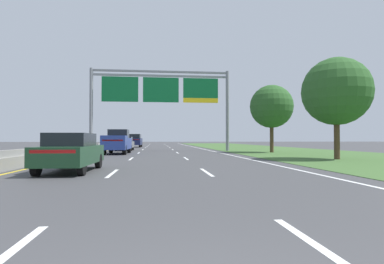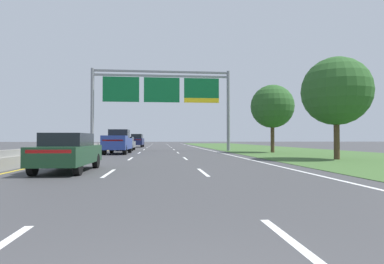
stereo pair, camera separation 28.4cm
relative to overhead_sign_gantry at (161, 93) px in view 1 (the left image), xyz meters
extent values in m
plane|color=#3D3D3F|center=(-0.30, 2.83, -6.29)|extent=(220.00, 220.00, 0.00)
cube|color=white|center=(-2.15, -21.67, -6.29)|extent=(0.14, 3.00, 0.01)
cube|color=white|center=(-2.15, -12.67, -6.29)|extent=(0.14, 3.00, 0.01)
cube|color=white|center=(-2.15, -3.67, -6.29)|extent=(0.14, 3.00, 0.01)
cube|color=white|center=(-2.15, 5.33, -6.29)|extent=(0.14, 3.00, 0.01)
cube|color=white|center=(-2.15, 14.33, -6.29)|extent=(0.14, 3.00, 0.01)
cube|color=white|center=(-2.15, 23.33, -6.29)|extent=(0.14, 3.00, 0.01)
cube|color=white|center=(-2.15, 32.33, -6.29)|extent=(0.14, 3.00, 0.01)
cube|color=white|center=(-2.15, 41.33, -6.29)|extent=(0.14, 3.00, 0.01)
cube|color=white|center=(-2.15, 50.33, -6.29)|extent=(0.14, 3.00, 0.01)
cube|color=white|center=(1.55, -30.67, -6.29)|extent=(0.14, 3.00, 0.01)
cube|color=white|center=(1.55, -21.67, -6.29)|extent=(0.14, 3.00, 0.01)
cube|color=white|center=(1.55, -12.67, -6.29)|extent=(0.14, 3.00, 0.01)
cube|color=white|center=(1.55, -3.67, -6.29)|extent=(0.14, 3.00, 0.01)
cube|color=white|center=(1.55, 5.33, -6.29)|extent=(0.14, 3.00, 0.01)
cube|color=white|center=(1.55, 14.33, -6.29)|extent=(0.14, 3.00, 0.01)
cube|color=white|center=(1.55, 23.33, -6.29)|extent=(0.14, 3.00, 0.01)
cube|color=white|center=(1.55, 32.33, -6.29)|extent=(0.14, 3.00, 0.01)
cube|color=white|center=(1.55, 41.33, -6.29)|extent=(0.14, 3.00, 0.01)
cube|color=white|center=(1.55, 50.33, -6.29)|extent=(0.14, 3.00, 0.01)
cube|color=white|center=(5.60, 2.83, -6.29)|extent=(0.16, 106.00, 0.01)
cube|color=gold|center=(-6.20, 2.83, -6.29)|extent=(0.16, 106.00, 0.01)
cube|color=#3D602D|center=(13.65, 2.83, -6.28)|extent=(14.00, 110.00, 0.02)
cube|color=gray|center=(-6.90, 2.83, -6.02)|extent=(0.60, 110.00, 0.55)
cube|color=gray|center=(-6.90, 2.83, -5.59)|extent=(0.25, 110.00, 0.30)
cylinder|color=gray|center=(-7.35, 0.09, -1.86)|extent=(0.36, 0.36, 8.87)
cylinder|color=gray|center=(7.35, 0.09, -1.86)|extent=(0.36, 0.36, 8.87)
cube|color=gray|center=(0.00, 0.09, 2.36)|extent=(14.70, 0.24, 0.20)
cube|color=gray|center=(0.00, 0.09, 1.91)|extent=(14.70, 0.24, 0.20)
cube|color=#0C602D|center=(-4.33, -0.09, 0.34)|extent=(3.83, 0.12, 2.68)
cube|color=#0C602D|center=(0.00, -0.09, 0.34)|extent=(3.83, 0.12, 2.68)
cube|color=#0C602D|center=(4.33, -0.09, 0.59)|extent=(3.83, 0.12, 2.18)
cube|color=yellow|center=(4.33, -0.09, -0.75)|extent=(3.83, 0.12, 0.50)
cube|color=navy|center=(-3.95, -5.35, -5.37)|extent=(2.11, 5.44, 1.00)
cube|color=black|center=(-3.93, -4.50, -4.48)|extent=(1.76, 1.93, 0.78)
cube|color=#B21414|center=(-4.00, -8.01, -5.07)|extent=(1.68, 0.11, 0.12)
cube|color=navy|center=(-3.98, -7.08, -4.77)|extent=(2.04, 1.98, 0.20)
cylinder|color=black|center=(-4.76, -3.50, -5.87)|extent=(0.32, 0.85, 0.84)
cylinder|color=black|center=(-3.06, -3.53, -5.87)|extent=(0.32, 0.85, 0.84)
cylinder|color=black|center=(-4.84, -7.17, -5.87)|extent=(0.32, 0.85, 0.84)
cylinder|color=black|center=(-3.14, -7.21, -5.87)|extent=(0.32, 0.85, 0.84)
cube|color=#161E47|center=(-3.85, 17.49, -5.39)|extent=(2.03, 4.75, 1.05)
cube|color=black|center=(-3.86, 17.34, -4.52)|extent=(1.71, 3.04, 0.68)
cube|color=#B21414|center=(-3.92, 15.18, -5.07)|extent=(1.60, 0.12, 0.12)
cylinder|color=black|center=(-4.63, 19.11, -5.91)|extent=(0.28, 0.77, 0.76)
cylinder|color=black|center=(-2.99, 19.07, -5.91)|extent=(0.28, 0.77, 0.76)
cylinder|color=black|center=(-4.72, 15.92, -5.91)|extent=(0.28, 0.77, 0.76)
cylinder|color=black|center=(-3.08, 15.87, -5.91)|extent=(0.28, 0.77, 0.76)
cube|color=#193D23|center=(-3.92, -20.84, -5.60)|extent=(1.90, 4.43, 0.72)
cube|color=black|center=(-3.92, -20.89, -4.98)|extent=(1.61, 2.33, 0.52)
cube|color=#B21414|center=(-3.96, -23.00, -5.39)|extent=(1.53, 0.11, 0.12)
cylinder|color=black|center=(-4.69, -19.33, -5.96)|extent=(0.23, 0.66, 0.66)
cylinder|color=black|center=(-3.09, -19.36, -5.96)|extent=(0.23, 0.66, 0.66)
cylinder|color=black|center=(-4.75, -22.32, -5.96)|extent=(0.23, 0.66, 0.66)
cylinder|color=black|center=(-3.15, -22.35, -5.96)|extent=(0.23, 0.66, 0.66)
cube|color=slate|center=(-4.09, 2.92, -5.60)|extent=(1.84, 4.41, 0.72)
cube|color=black|center=(-4.09, 2.87, -4.98)|extent=(1.57, 2.31, 0.52)
cube|color=#B21414|center=(-4.10, 0.76, -5.39)|extent=(1.53, 0.09, 0.12)
cylinder|color=black|center=(-4.89, 4.41, -5.96)|extent=(0.22, 0.66, 0.66)
cylinder|color=black|center=(-3.29, 4.41, -5.96)|extent=(0.22, 0.66, 0.66)
cylinder|color=black|center=(-4.90, 1.42, -5.96)|extent=(0.22, 0.66, 0.66)
cylinder|color=black|center=(-3.30, 1.42, -5.96)|extent=(0.22, 0.66, 0.66)
cylinder|color=#4C3823|center=(11.18, -14.92, -4.96)|extent=(0.36, 0.36, 2.67)
sphere|color=#285623|center=(11.18, -14.92, -1.86)|extent=(4.40, 4.40, 4.40)
cylinder|color=#4C3823|center=(10.76, -4.38, -4.87)|extent=(0.36, 0.36, 2.84)
sphere|color=#285623|center=(10.76, -4.38, -1.77)|extent=(4.21, 4.21, 4.21)
camera|label=1|loc=(-0.44, -34.22, -4.96)|focal=29.56mm
camera|label=2|loc=(-0.16, -34.25, -4.96)|focal=29.56mm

